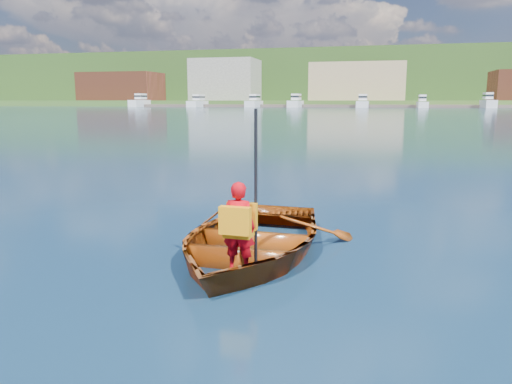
{
  "coord_description": "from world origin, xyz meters",
  "views": [
    {
      "loc": [
        2.02,
        -5.13,
        1.95
      ],
      "look_at": [
        0.58,
        0.83,
        0.83
      ],
      "focal_mm": 35.0,
      "sensor_mm": 36.0,
      "label": 1
    }
  ],
  "objects_px": {
    "dock": "(400,106)",
    "marina_yachts": "(360,103)",
    "child_paddler": "(239,225)",
    "rowboat": "(250,239)"
  },
  "relations": [
    {
      "from": "child_paddler",
      "to": "dock",
      "type": "height_order",
      "value": "child_paddler"
    },
    {
      "from": "dock",
      "to": "marina_yachts",
      "type": "distance_m",
      "value": 12.46
    },
    {
      "from": "child_paddler",
      "to": "dock",
      "type": "relative_size",
      "value": 0.01
    },
    {
      "from": "child_paddler",
      "to": "marina_yachts",
      "type": "relative_size",
      "value": 0.01
    },
    {
      "from": "marina_yachts",
      "to": "rowboat",
      "type": "bearing_deg",
      "value": -88.54
    },
    {
      "from": "child_paddler",
      "to": "dock",
      "type": "distance_m",
      "value": 148.28
    },
    {
      "from": "dock",
      "to": "marina_yachts",
      "type": "bearing_deg",
      "value": -157.73
    },
    {
      "from": "rowboat",
      "to": "dock",
      "type": "height_order",
      "value": "dock"
    },
    {
      "from": "child_paddler",
      "to": "marina_yachts",
      "type": "bearing_deg",
      "value": 91.49
    },
    {
      "from": "rowboat",
      "to": "marina_yachts",
      "type": "relative_size",
      "value": 0.03
    }
  ]
}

